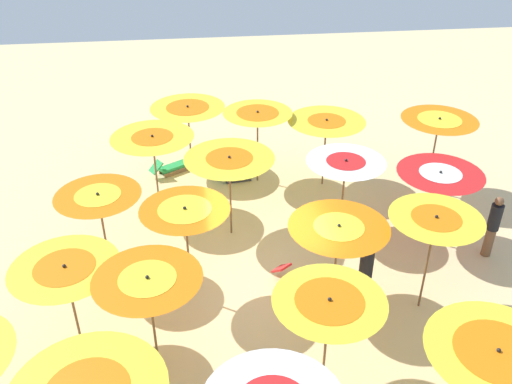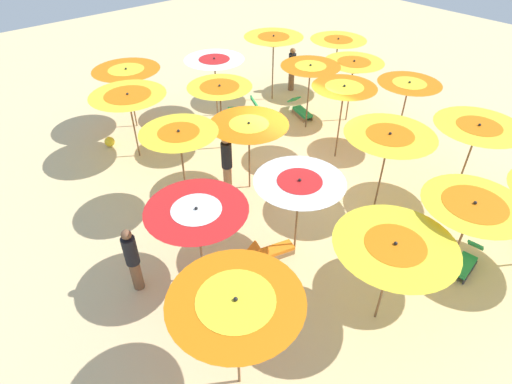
# 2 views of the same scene
# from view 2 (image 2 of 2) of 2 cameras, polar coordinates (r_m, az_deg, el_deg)

# --- Properties ---
(ground) EXTENTS (41.77, 41.77, 0.04)m
(ground) POSITION_cam_2_polar(r_m,az_deg,el_deg) (13.03, 5.33, 2.36)
(ground) COLOR beige
(beach_umbrella_1) EXTENTS (2.22, 2.22, 2.42)m
(beach_umbrella_1) POSITION_cam_2_polar(r_m,az_deg,el_deg) (12.14, 27.74, 7.10)
(beach_umbrella_1) COLOR brown
(beach_umbrella_1) RESTS_ON ground
(beach_umbrella_2) EXTENTS (1.93, 1.93, 2.36)m
(beach_umbrella_2) POSITION_cam_2_polar(r_m,az_deg,el_deg) (14.04, 19.95, 13.13)
(beach_umbrella_2) COLOR brown
(beach_umbrella_2) RESTS_ON ground
(beach_umbrella_3) EXTENTS (2.06, 2.06, 2.27)m
(beach_umbrella_3) POSITION_cam_2_polar(r_m,az_deg,el_deg) (15.52, 13.06, 16.12)
(beach_umbrella_3) COLOR brown
(beach_umbrella_3) RESTS_ON ground
(beach_umbrella_4) EXTENTS (2.20, 2.20, 2.23)m
(beach_umbrella_4) POSITION_cam_2_polar(r_m,az_deg,el_deg) (17.79, 11.04, 19.16)
(beach_umbrella_4) COLOR brown
(beach_umbrella_4) RESTS_ON ground
(beach_umbrella_5) EXTENTS (2.04, 2.04, 2.35)m
(beach_umbrella_5) POSITION_cam_2_polar(r_m,az_deg,el_deg) (9.34, 27.29, -2.13)
(beach_umbrella_5) COLOR brown
(beach_umbrella_5) RESTS_ON ground
(beach_umbrella_6) EXTENTS (2.28, 2.28, 2.34)m
(beach_umbrella_6) POSITION_cam_2_polar(r_m,az_deg,el_deg) (11.03, 17.56, 6.71)
(beach_umbrella_6) COLOR brown
(beach_umbrella_6) RESTS_ON ground
(beach_umbrella_7) EXTENTS (1.92, 1.92, 2.47)m
(beach_umbrella_7) POSITION_cam_2_polar(r_m,az_deg,el_deg) (13.00, 11.78, 12.96)
(beach_umbrella_7) COLOR brown
(beach_umbrella_7) RESTS_ON ground
(beach_umbrella_8) EXTENTS (2.00, 2.00, 2.35)m
(beach_umbrella_8) POSITION_cam_2_polar(r_m,az_deg,el_deg) (14.68, 7.35, 15.99)
(beach_umbrella_8) COLOR brown
(beach_umbrella_8) RESTS_ON ground
(beach_umbrella_9) EXTENTS (2.24, 2.24, 2.56)m
(beach_umbrella_9) POSITION_cam_2_polar(r_m,az_deg,el_deg) (16.75, 2.39, 19.69)
(beach_umbrella_9) COLOR brown
(beach_umbrella_9) RESTS_ON ground
(beach_umbrella_10) EXTENTS (2.27, 2.27, 2.18)m
(beach_umbrella_10) POSITION_cam_2_polar(r_m,az_deg,el_deg) (8.14, 18.12, -7.73)
(beach_umbrella_10) COLOR brown
(beach_umbrella_10) RESTS_ON ground
(beach_umbrella_11) EXTENTS (2.02, 2.02, 2.19)m
(beach_umbrella_11) POSITION_cam_2_polar(r_m,az_deg,el_deg) (9.23, 5.86, 0.52)
(beach_umbrella_11) COLOR brown
(beach_umbrella_11) RESTS_ON ground
(beach_umbrella_12) EXTENTS (2.15, 2.15, 2.15)m
(beach_umbrella_12) POSITION_cam_2_polar(r_m,az_deg,el_deg) (11.38, -0.96, 8.56)
(beach_umbrella_12) COLOR brown
(beach_umbrella_12) RESTS_ON ground
(beach_umbrella_13) EXTENTS (2.02, 2.02, 2.25)m
(beach_umbrella_13) POSITION_cam_2_polar(r_m,az_deg,el_deg) (13.35, -4.93, 13.50)
(beach_umbrella_13) COLOR brown
(beach_umbrella_13) RESTS_ON ground
(beach_umbrella_14) EXTENTS (2.13, 2.13, 2.23)m
(beach_umbrella_14) POSITION_cam_2_polar(r_m,az_deg,el_deg) (15.54, -5.65, 16.97)
(beach_umbrella_14) COLOR brown
(beach_umbrella_14) RESTS_ON ground
(beach_umbrella_15) EXTENTS (2.15, 2.15, 2.41)m
(beach_umbrella_15) POSITION_cam_2_polar(r_m,az_deg,el_deg) (6.65, -2.72, -15.38)
(beach_umbrella_15) COLOR brown
(beach_umbrella_15) RESTS_ON ground
(beach_umbrella_16) EXTENTS (2.13, 2.13, 2.12)m
(beach_umbrella_16) POSITION_cam_2_polar(r_m,az_deg,el_deg) (8.61, -8.01, -3.11)
(beach_umbrella_16) COLOR brown
(beach_umbrella_16) RESTS_ON ground
(beach_umbrella_17) EXTENTS (1.94, 1.94, 2.47)m
(beach_umbrella_17) POSITION_cam_2_polar(r_m,az_deg,el_deg) (10.56, -10.32, 7.05)
(beach_umbrella_17) COLOR brown
(beach_umbrella_17) RESTS_ON ground
(beach_umbrella_18) EXTENTS (2.29, 2.29, 2.20)m
(beach_umbrella_18) POSITION_cam_2_polar(r_m,az_deg,el_deg) (13.43, -16.88, 11.84)
(beach_umbrella_18) COLOR brown
(beach_umbrella_18) RESTS_ON ground
(beach_umbrella_19) EXTENTS (2.26, 2.26, 2.19)m
(beach_umbrella_19) POSITION_cam_2_polar(r_m,az_deg,el_deg) (15.34, -17.10, 15.08)
(beach_umbrella_19) COLOR brown
(beach_umbrella_19) RESTS_ON ground
(lounger_1) EXTENTS (1.25, 0.65, 0.57)m
(lounger_1) POSITION_cam_2_polar(r_m,az_deg,el_deg) (10.19, 2.17, -7.98)
(lounger_1) COLOR olive
(lounger_1) RESTS_ON ground
(lounger_2) EXTENTS (1.12, 0.98, 0.71)m
(lounger_2) POSITION_cam_2_polar(r_m,az_deg,el_deg) (16.28, -1.90, 11.20)
(lounger_2) COLOR olive
(lounger_2) RESTS_ON ground
(lounger_3) EXTENTS (1.02, 1.19, 0.51)m
(lounger_3) POSITION_cam_2_polar(r_m,az_deg,el_deg) (12.44, 3.11, 1.79)
(lounger_3) COLOR #333338
(lounger_3) RESTS_ON ground
(lounger_4) EXTENTS (1.19, 0.51, 0.60)m
(lounger_4) POSITION_cam_2_polar(r_m,az_deg,el_deg) (11.06, 26.56, -8.47)
(lounger_4) COLOR #333338
(lounger_4) RESTS_ON ground
(lounger_5) EXTENTS (0.75, 1.44, 0.59)m
(lounger_5) POSITION_cam_2_polar(r_m,az_deg,el_deg) (16.29, 6.09, 10.98)
(lounger_5) COLOR olive
(lounger_5) RESTS_ON ground
(beachgoer_0) EXTENTS (0.30, 0.30, 1.72)m
(beachgoer_0) POSITION_cam_2_polar(r_m,az_deg,el_deg) (9.41, -16.40, -8.70)
(beachgoer_0) COLOR brown
(beachgoer_0) RESTS_ON ground
(beachgoer_1) EXTENTS (0.30, 0.30, 1.87)m
(beachgoer_1) POSITION_cam_2_polar(r_m,az_deg,el_deg) (11.70, -3.97, 3.92)
(beachgoer_1) COLOR #A3704C
(beachgoer_1) RESTS_ON ground
(beachgoer_2) EXTENTS (0.30, 0.30, 1.77)m
(beachgoer_2) POSITION_cam_2_polar(r_m,az_deg,el_deg) (18.08, 4.88, 16.34)
(beachgoer_2) COLOR brown
(beachgoer_2) RESTS_ON ground
(beach_ball) EXTENTS (0.34, 0.34, 0.34)m
(beach_ball) POSITION_cam_2_polar(r_m,az_deg,el_deg) (15.08, -19.23, 6.47)
(beach_ball) COLOR yellow
(beach_ball) RESTS_ON ground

